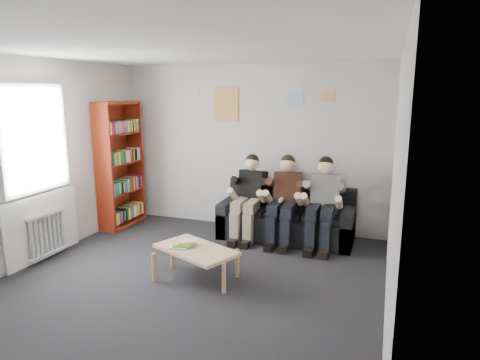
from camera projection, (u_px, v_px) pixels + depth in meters
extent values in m
plane|color=black|center=(183.00, 287.00, 5.03)|extent=(5.00, 5.00, 0.00)
plane|color=white|center=(176.00, 49.00, 4.47)|extent=(5.00, 5.00, 0.00)
plane|color=silver|center=(250.00, 147.00, 7.06)|extent=(4.50, 0.00, 4.50)
plane|color=silver|center=(23.00, 164.00, 5.48)|extent=(0.00, 5.00, 5.00)
plane|color=silver|center=(394.00, 190.00, 4.02)|extent=(0.00, 5.00, 5.00)
cube|color=black|center=(286.00, 226.00, 6.66)|extent=(2.04, 0.83, 0.39)
cube|color=black|center=(291.00, 197.00, 6.88)|extent=(2.04, 0.19, 0.40)
cube|color=black|center=(230.00, 216.00, 6.95)|extent=(0.17, 0.83, 0.56)
cube|color=black|center=(348.00, 228.00, 6.33)|extent=(0.17, 0.83, 0.56)
cube|color=black|center=(285.00, 213.00, 6.54)|extent=(1.71, 0.58, 0.09)
cube|color=maroon|center=(120.00, 165.00, 7.18)|extent=(0.32, 0.95, 2.10)
cube|color=tan|center=(196.00, 250.00, 5.17)|extent=(1.01, 0.55, 0.04)
cylinder|color=tan|center=(154.00, 267.00, 5.15)|extent=(0.05, 0.05, 0.36)
cylinder|color=tan|center=(224.00, 278.00, 4.85)|extent=(0.05, 0.05, 0.36)
cylinder|color=tan|center=(172.00, 254.00, 5.56)|extent=(0.05, 0.05, 0.36)
cylinder|color=tan|center=(237.00, 263.00, 5.27)|extent=(0.05, 0.05, 0.36)
cube|color=silver|center=(179.00, 247.00, 5.18)|extent=(0.22, 0.16, 0.02)
cube|color=green|center=(182.00, 245.00, 5.20)|extent=(0.22, 0.16, 0.02)
cube|color=gold|center=(185.00, 243.00, 5.22)|extent=(0.22, 0.16, 0.02)
cube|color=silver|center=(188.00, 241.00, 5.24)|extent=(0.22, 0.16, 0.02)
cube|color=black|center=(253.00, 188.00, 6.78)|extent=(0.41, 0.30, 0.58)
sphere|color=#DCB386|center=(252.00, 163.00, 6.66)|extent=(0.23, 0.23, 0.23)
sphere|color=black|center=(252.00, 161.00, 6.66)|extent=(0.22, 0.22, 0.22)
cube|color=gray|center=(246.00, 205.00, 6.53)|extent=(0.37, 0.47, 0.15)
cube|color=gray|center=(241.00, 229.00, 6.39)|extent=(0.35, 0.14, 0.48)
cube|color=black|center=(240.00, 242.00, 6.37)|extent=(0.35, 0.27, 0.10)
cube|color=#4A2318|center=(288.00, 190.00, 6.59)|extent=(0.42, 0.31, 0.59)
sphere|color=#DCB386|center=(288.00, 164.00, 6.47)|extent=(0.23, 0.23, 0.23)
sphere|color=black|center=(288.00, 162.00, 6.48)|extent=(0.22, 0.22, 0.22)
cube|color=black|center=(283.00, 208.00, 6.34)|extent=(0.38, 0.48, 0.16)
cube|color=black|center=(278.00, 233.00, 6.20)|extent=(0.36, 0.15, 0.48)
cube|color=black|center=(277.00, 247.00, 6.18)|extent=(0.36, 0.27, 0.10)
cube|color=silver|center=(281.00, 200.00, 6.21)|extent=(0.04, 0.15, 0.04)
cube|color=white|center=(325.00, 193.00, 6.41)|extent=(0.42, 0.31, 0.60)
sphere|color=#DCB386|center=(326.00, 166.00, 6.28)|extent=(0.23, 0.23, 0.23)
sphere|color=black|center=(326.00, 164.00, 6.29)|extent=(0.22, 0.22, 0.22)
cube|color=black|center=(321.00, 212.00, 6.16)|extent=(0.38, 0.48, 0.16)
cube|color=black|center=(317.00, 238.00, 6.01)|extent=(0.36, 0.15, 0.48)
cube|color=black|center=(316.00, 252.00, 5.99)|extent=(0.36, 0.27, 0.11)
cylinder|color=silver|center=(32.00, 240.00, 5.58)|extent=(0.06, 0.06, 0.60)
cylinder|color=silver|center=(36.00, 239.00, 5.65)|extent=(0.06, 0.06, 0.60)
cylinder|color=silver|center=(41.00, 237.00, 5.73)|extent=(0.06, 0.06, 0.60)
cylinder|color=silver|center=(45.00, 235.00, 5.80)|extent=(0.06, 0.06, 0.60)
cylinder|color=silver|center=(50.00, 233.00, 5.88)|extent=(0.06, 0.06, 0.60)
cylinder|color=silver|center=(54.00, 231.00, 5.95)|extent=(0.06, 0.06, 0.60)
cylinder|color=silver|center=(58.00, 229.00, 6.02)|extent=(0.06, 0.06, 0.60)
cylinder|color=silver|center=(62.00, 228.00, 6.10)|extent=(0.06, 0.06, 0.60)
cube|color=silver|center=(49.00, 253.00, 5.90)|extent=(0.10, 0.64, 0.04)
cube|color=silver|center=(46.00, 214.00, 5.78)|extent=(0.10, 0.64, 0.04)
cube|color=white|center=(34.00, 139.00, 5.60)|extent=(0.02, 1.00, 1.30)
cube|color=white|center=(29.00, 86.00, 5.46)|extent=(0.05, 1.12, 0.06)
cube|color=white|center=(39.00, 189.00, 5.74)|extent=(0.05, 1.12, 0.06)
cube|color=white|center=(43.00, 226.00, 5.84)|extent=(0.03, 1.30, 0.90)
cube|color=gold|center=(227.00, 104.00, 7.03)|extent=(0.42, 0.01, 0.55)
cube|color=#3A82C7|center=(295.00, 98.00, 6.64)|extent=(0.25, 0.01, 0.20)
cube|color=#C33D77|center=(328.00, 95.00, 6.47)|extent=(0.22, 0.01, 0.18)
cube|color=silver|center=(193.00, 92.00, 7.19)|extent=(0.20, 0.01, 0.14)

